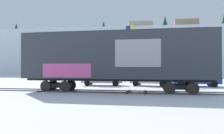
{
  "coord_description": "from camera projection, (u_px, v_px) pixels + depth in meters",
  "views": [
    {
      "loc": [
        0.96,
        -17.63,
        1.98
      ],
      "look_at": [
        -1.46,
        1.48,
        2.06
      ],
      "focal_mm": 34.5,
      "sensor_mm": 36.0,
      "label": 1
    }
  ],
  "objects": [
    {
      "name": "track",
      "position": [
        108.0,
        91.0,
        17.83
      ],
      "size": [
        60.01,
        4.53,
        0.08
      ],
      "color": "#4C4742",
      "rests_on": "ground_plane"
    },
    {
      "name": "freight_car",
      "position": [
        116.0,
        57.0,
        17.73
      ],
      "size": [
        15.5,
        3.65,
        5.1
      ],
      "color": "#33383D",
      "rests_on": "ground_plane"
    },
    {
      "name": "flagpole",
      "position": [
        127.0,
        45.0,
        28.43
      ],
      "size": [
        1.33,
        0.71,
        7.84
      ],
      "color": "silver",
      "rests_on": "ground_plane"
    },
    {
      "name": "parked_car_blue",
      "position": [
        195.0,
        78.0,
        23.06
      ],
      "size": [
        4.83,
        2.14,
        1.77
      ],
      "color": "navy",
      "rests_on": "ground_plane"
    },
    {
      "name": "parked_car_white",
      "position": [
        149.0,
        79.0,
        23.75
      ],
      "size": [
        4.48,
        2.57,
        1.56
      ],
      "color": "silver",
      "rests_on": "ground_plane"
    },
    {
      "name": "ground_plane",
      "position": [
        127.0,
        92.0,
        17.6
      ],
      "size": [
        260.0,
        260.0,
        0.0
      ],
      "primitive_type": "plane",
      "color": "silver"
    },
    {
      "name": "hillside",
      "position": [
        136.0,
        56.0,
        72.88
      ],
      "size": [
        128.38,
        40.68,
        17.01
      ],
      "color": "silver",
      "rests_on": "ground_plane"
    },
    {
      "name": "parked_car_silver",
      "position": [
        102.0,
        78.0,
        24.34
      ],
      "size": [
        4.6,
        1.94,
        1.68
      ],
      "color": "#B7BABF",
      "rests_on": "ground_plane"
    }
  ]
}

